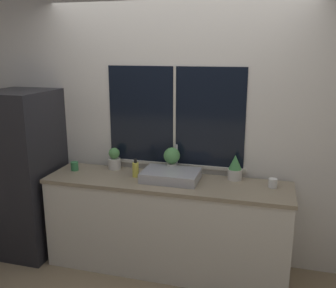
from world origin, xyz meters
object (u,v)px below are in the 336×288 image
Objects in this scene: sink at (171,175)px; mug_green at (75,166)px; potted_plant_right at (235,168)px; refrigerator at (26,173)px; mug_white at (273,183)px; potted_plant_center at (172,158)px; soap_bottle at (136,169)px; potted_plant_left at (114,159)px.

sink is 5.98× the size of mug_green.
sink reaches higher than potted_plant_right.
mug_white is at bearing 2.50° from refrigerator.
refrigerator reaches higher than mug_white.
potted_plant_center is 1.12× the size of potted_plant_right.
potted_plant_center is at bearing 28.75° from soap_bottle.
sink is at bearing -162.92° from potted_plant_right.
sink is at bearing -176.51° from mug_white.
potted_plant_right is 2.73× the size of mug_green.
potted_plant_right is (2.09, 0.22, 0.17)m from refrigerator.
potted_plant_center is at bearing 100.73° from sink.
refrigerator is 0.54m from mug_green.
mug_green is at bearing 7.90° from refrigerator.
sink is 0.21m from potted_plant_center.
refrigerator is 6.38× the size of potted_plant_center.
refrigerator is at bearing -177.50° from mug_white.
soap_bottle reaches higher than mug_white.
potted_plant_left is 0.60m from potted_plant_center.
mug_green is (-0.36, -0.15, -0.06)m from potted_plant_left.
potted_plant_left reaches higher than mug_green.
potted_plant_center reaches higher than potted_plant_left.
potted_plant_center is 0.60m from potted_plant_right.
mug_green is (-1.56, -0.15, -0.07)m from potted_plant_right.
mug_green is at bearing -174.45° from potted_plant_right.
mug_white is at bearing -7.18° from potted_plant_center.
mug_green is (-0.65, 0.02, -0.03)m from soap_bottle.
potted_plant_left is 1.24× the size of soap_bottle.
potted_plant_left is at bearing 180.00° from potted_plant_right.
sink reaches higher than mug_green.
potted_plant_right is 1.33× the size of soap_bottle.
refrigerator is 19.40× the size of mug_green.
potted_plant_right is 2.97× the size of mug_white.
refrigerator is at bearing -173.86° from potted_plant_right.
potted_plant_center reaches higher than soap_bottle.
potted_plant_right reaches higher than mug_white.
sink is 6.53× the size of mug_white.
potted_plant_center is 3.04× the size of mug_green.
potted_plant_left is at bearing 22.63° from mug_green.
potted_plant_left is at bearing 149.30° from soap_bottle.
potted_plant_right is at bearing 0.00° from potted_plant_center.
potted_plant_center is (0.60, 0.00, 0.05)m from potted_plant_left.
potted_plant_left is 1.55m from mug_white.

